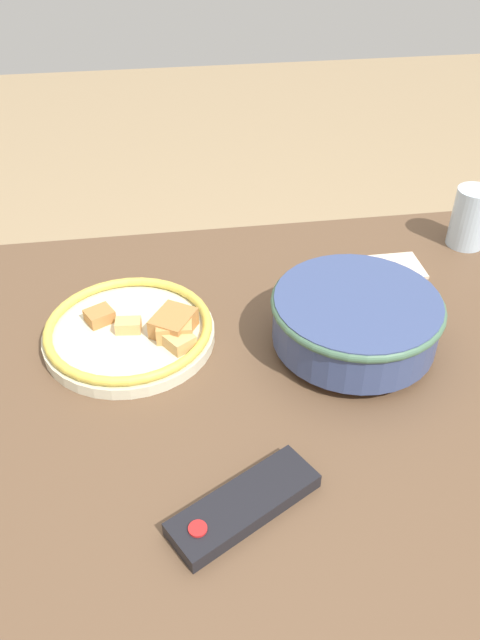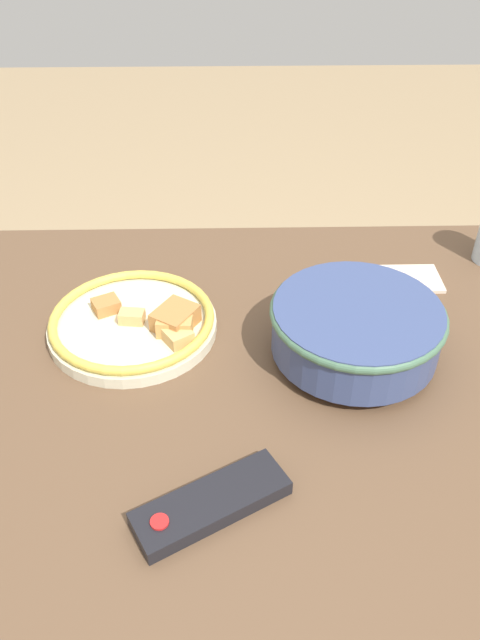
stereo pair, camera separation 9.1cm
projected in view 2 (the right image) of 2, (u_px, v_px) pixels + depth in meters
ground_plane at (270, 631)px, 1.31m from camera, size 8.00×8.00×0.00m
dining_table at (282, 427)px, 0.92m from camera, size 1.19×0.86×0.72m
noodle_bowl at (356, 328)px, 0.88m from camera, size 0.25×0.25×0.09m
food_plate at (135, 323)px, 0.95m from camera, size 0.26×0.26×0.05m
tv_remote at (211, 503)px, 0.70m from camera, size 0.19×0.14×0.02m
folded_napkin at (406, 279)px, 1.06m from camera, size 0.11×0.08×0.01m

